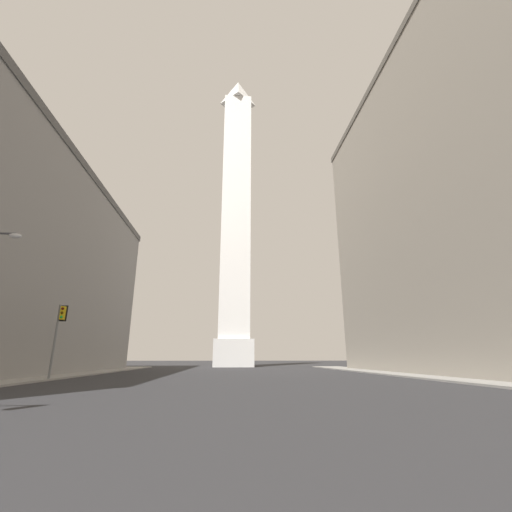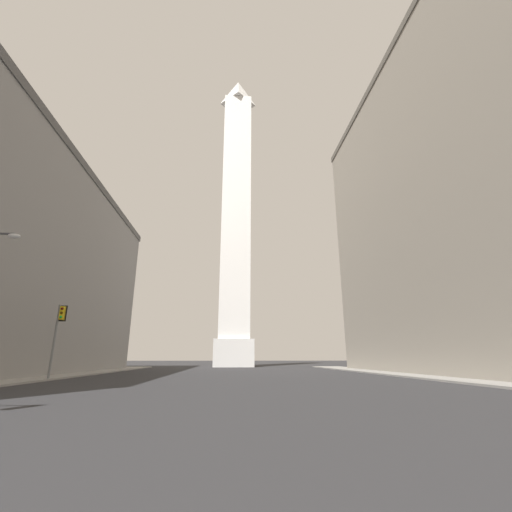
{
  "view_description": "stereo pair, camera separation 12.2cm",
  "coord_description": "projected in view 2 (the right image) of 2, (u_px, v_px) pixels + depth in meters",
  "views": [
    {
      "loc": [
        -1.2,
        -0.18,
        1.74
      ],
      "look_at": [
        3.52,
        57.93,
        19.06
      ],
      "focal_mm": 24.0,
      "sensor_mm": 36.0,
      "label": 1
    },
    {
      "loc": [
        -1.08,
        -0.19,
        1.74
      ],
      "look_at": [
        3.52,
        57.93,
        19.06
      ],
      "focal_mm": 24.0,
      "sensor_mm": 36.0,
      "label": 2
    }
  ],
  "objects": [
    {
      "name": "traffic_light_mid_left",
      "position": [
        58.0,
        330.0,
        27.96
      ],
      "size": [
        0.76,
        0.52,
        5.96
      ],
      "color": "slate",
      "rests_on": "ground_plane"
    },
    {
      "name": "obelisk",
      "position": [
        236.0,
        212.0,
        74.87
      ],
      "size": [
        7.63,
        7.63,
        67.26
      ],
      "color": "silver",
      "rests_on": "ground_plane"
    },
    {
      "name": "sidewalk_right",
      "position": [
        480.0,
        381.0,
        24.81
      ],
      "size": [
        5.0,
        82.74,
        0.15
      ],
      "primitive_type": "cube",
      "color": "gray",
      "rests_on": "ground_plane"
    }
  ]
}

